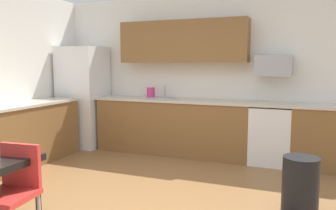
{
  "coord_description": "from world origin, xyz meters",
  "views": [
    {
      "loc": [
        1.6,
        -3.04,
        1.53
      ],
      "look_at": [
        0.0,
        1.0,
        1.0
      ],
      "focal_mm": 36.19,
      "sensor_mm": 36.0,
      "label": 1
    }
  ],
  "objects_px": {
    "kettle": "(151,93)",
    "chair_near_table": "(13,187)",
    "refrigerator": "(84,97)",
    "oven_range": "(270,134)",
    "microwave": "(273,66)",
    "trash_bin": "(300,186)"
  },
  "relations": [
    {
      "from": "kettle",
      "to": "chair_near_table",
      "type": "bearing_deg",
      "value": -85.85
    },
    {
      "from": "refrigerator",
      "to": "kettle",
      "type": "xyz_separation_m",
      "value": [
        1.32,
        0.13,
        0.1
      ]
    },
    {
      "from": "refrigerator",
      "to": "oven_range",
      "type": "distance_m",
      "value": 3.4
    },
    {
      "from": "oven_range",
      "to": "kettle",
      "type": "bearing_deg",
      "value": 178.6
    },
    {
      "from": "microwave",
      "to": "trash_bin",
      "type": "bearing_deg",
      "value": -76.57
    },
    {
      "from": "trash_bin",
      "to": "kettle",
      "type": "xyz_separation_m",
      "value": [
        -2.49,
        1.82,
        0.72
      ]
    },
    {
      "from": "refrigerator",
      "to": "oven_range",
      "type": "xyz_separation_m",
      "value": [
        3.36,
        0.08,
        -0.46
      ]
    },
    {
      "from": "chair_near_table",
      "to": "kettle",
      "type": "distance_m",
      "value": 3.38
    },
    {
      "from": "refrigerator",
      "to": "chair_near_table",
      "type": "distance_m",
      "value": 3.58
    },
    {
      "from": "oven_range",
      "to": "chair_near_table",
      "type": "height_order",
      "value": "oven_range"
    },
    {
      "from": "microwave",
      "to": "trash_bin",
      "type": "xyz_separation_m",
      "value": [
        0.45,
        -1.87,
        -1.2
      ]
    },
    {
      "from": "kettle",
      "to": "oven_range",
      "type": "bearing_deg",
      "value": -1.4
    },
    {
      "from": "oven_range",
      "to": "chair_near_table",
      "type": "relative_size",
      "value": 1.07
    },
    {
      "from": "microwave",
      "to": "oven_range",
      "type": "bearing_deg",
      "value": -90.0
    },
    {
      "from": "trash_bin",
      "to": "refrigerator",
      "type": "bearing_deg",
      "value": 156.03
    },
    {
      "from": "refrigerator",
      "to": "chair_near_table",
      "type": "xyz_separation_m",
      "value": [
        1.56,
        -3.2,
        -0.41
      ]
    },
    {
      "from": "refrigerator",
      "to": "kettle",
      "type": "relative_size",
      "value": 9.18
    },
    {
      "from": "trash_bin",
      "to": "kettle",
      "type": "height_order",
      "value": "kettle"
    },
    {
      "from": "refrigerator",
      "to": "trash_bin",
      "type": "distance_m",
      "value": 4.22
    },
    {
      "from": "refrigerator",
      "to": "kettle",
      "type": "distance_m",
      "value": 1.33
    },
    {
      "from": "chair_near_table",
      "to": "kettle",
      "type": "relative_size",
      "value": 4.25
    },
    {
      "from": "oven_range",
      "to": "kettle",
      "type": "relative_size",
      "value": 4.55
    }
  ]
}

